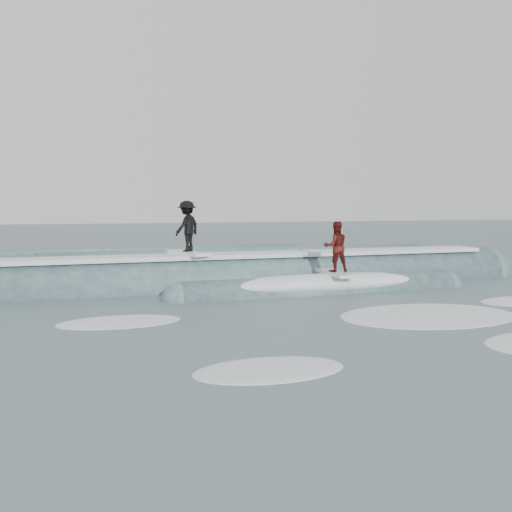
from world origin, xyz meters
name	(u,v)px	position (x,y,z in m)	size (l,w,h in m)	color
ground	(330,322)	(0.00, 0.00, 0.00)	(160.00, 160.00, 0.00)	#394E53
breaking_wave	(258,286)	(0.30, 5.90, 0.05)	(21.63, 3.83, 2.11)	#324C55
surfer_black	(187,229)	(-2.00, 6.28, 1.96)	(1.19, 2.07, 1.73)	white
surfer_red	(336,250)	(2.21, 4.08, 1.32)	(0.85, 2.04, 1.67)	silver
whitewater	(405,324)	(1.49, -0.81, 0.00)	(13.80, 6.75, 0.10)	white
far_swells	(155,258)	(-1.24, 17.65, 0.00)	(32.99, 8.65, 0.80)	#324C55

